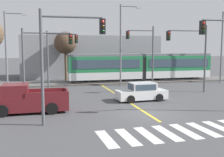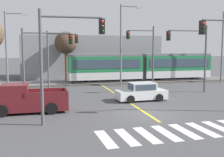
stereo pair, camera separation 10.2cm
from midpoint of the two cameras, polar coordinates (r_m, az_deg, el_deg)
ground_plane at (r=19.10m, az=7.12°, el=-7.19°), size 200.00×200.00×0.00m
track_bed at (r=34.79m, az=-2.86°, el=-0.80°), size 120.00×4.00×0.18m
rail_near at (r=34.07m, az=-2.62°, el=-0.72°), size 120.00×0.08×0.10m
rail_far at (r=35.47m, az=-3.09°, el=-0.43°), size 120.00×0.08×0.10m
light_rail_tram at (r=36.10m, az=5.81°, el=2.56°), size 18.50×2.64×3.43m
crosswalk_stripe_0 at (r=14.08m, az=-1.36°, el=-12.15°), size 0.68×2.82×0.01m
crosswalk_stripe_1 at (r=14.39m, az=2.96°, el=-11.73°), size 0.68×2.82×0.01m
crosswalk_stripe_2 at (r=14.78m, az=7.06°, el=-11.28°), size 0.68×2.82×0.01m
crosswalk_stripe_3 at (r=15.24m, az=10.92°, el=-10.80°), size 0.68×2.82×0.01m
crosswalk_stripe_4 at (r=15.76m, az=14.53°, el=-10.31°), size 0.68×2.82×0.01m
crosswalk_stripe_5 at (r=16.34m, az=17.88°, el=-9.81°), size 0.68×2.82×0.01m
crosswalk_stripe_6 at (r=16.97m, az=20.99°, el=-9.32°), size 0.68×2.82×0.01m
lane_centre_line at (r=24.88m, az=1.88°, el=-3.93°), size 0.20×16.67×0.01m
sedan_crossing at (r=23.67m, az=5.88°, el=-2.79°), size 4.28×2.08×1.52m
pickup_truck at (r=20.12m, az=-17.20°, el=-4.28°), size 5.41×2.26×1.98m
traffic_light_mid_right at (r=28.39m, az=16.03°, el=5.85°), size 4.25×0.38×6.58m
traffic_light_far_right at (r=31.87m, az=6.57°, el=6.25°), size 3.25×0.38×6.80m
traffic_light_far_left at (r=30.16m, az=-11.03°, el=5.55°), size 3.25×0.38×6.14m
traffic_light_near_left at (r=16.29m, az=-10.12°, el=5.82°), size 3.75×0.38×6.59m
traffic_light_mid_left at (r=24.76m, az=-14.41°, el=5.24°), size 4.25×0.38×6.04m
street_lamp_west at (r=30.53m, az=-20.42°, el=6.28°), size 2.29×0.28×8.04m
street_lamp_centre at (r=32.11m, az=2.07°, el=7.79°), size 2.49×0.28×9.21m
street_lamp_east at (r=37.77m, az=21.63°, el=6.78°), size 2.37×0.28×8.77m
bare_tree_west at (r=37.71m, az=-9.54°, el=7.10°), size 2.94×2.94×6.48m
building_backdrop_far at (r=42.82m, az=-4.41°, el=4.52°), size 20.30×6.00×6.09m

